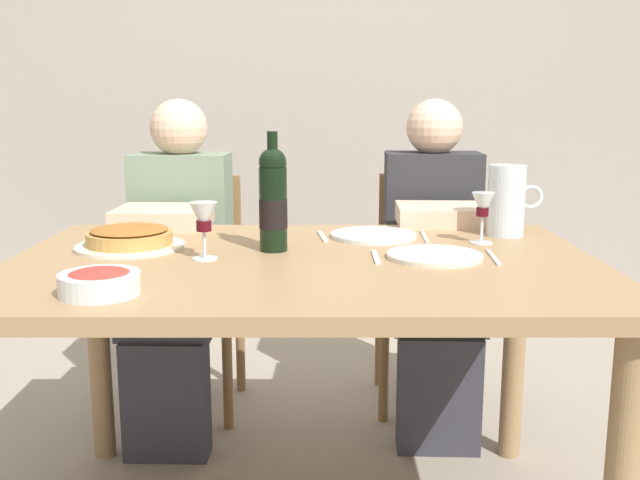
{
  "coord_description": "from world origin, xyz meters",
  "views": [
    {
      "loc": [
        0.04,
        -1.79,
        1.16
      ],
      "look_at": [
        0.05,
        0.09,
        0.79
      ],
      "focal_mm": 40.52,
      "sensor_mm": 36.0,
      "label": 1
    }
  ],
  "objects": [
    {
      "name": "baked_tart",
      "position": [
        -0.47,
        0.13,
        0.79
      ],
      "size": [
        0.3,
        0.3,
        0.06
      ],
      "color": "silver",
      "rests_on": "dining_table"
    },
    {
      "name": "salad_bowl",
      "position": [
        -0.42,
        -0.34,
        0.79
      ],
      "size": [
        0.17,
        0.17,
        0.05
      ],
      "color": "silver",
      "rests_on": "dining_table"
    },
    {
      "name": "dining_table",
      "position": [
        0.0,
        0.0,
        0.67
      ],
      "size": [
        1.5,
        1.0,
        0.76
      ],
      "color": "#9E7A51",
      "rests_on": "ground"
    },
    {
      "name": "knife_right_setting",
      "position": [
        0.35,
        0.29,
        0.76
      ],
      "size": [
        0.02,
        0.18,
        0.0
      ],
      "primitive_type": "cube",
      "rotation": [
        0.0,
        0.0,
        1.53
      ],
      "color": "silver",
      "rests_on": "dining_table"
    },
    {
      "name": "water_pitcher",
      "position": [
        0.59,
        0.32,
        0.85
      ],
      "size": [
        0.16,
        0.11,
        0.21
      ],
      "color": "silver",
      "rests_on": "dining_table"
    },
    {
      "name": "fork_left_setting",
      "position": [
        0.19,
        0.01,
        0.76
      ],
      "size": [
        0.01,
        0.16,
        0.0
      ],
      "primitive_type": "cube",
      "rotation": [
        0.0,
        0.0,
        1.57
      ],
      "color": "silver",
      "rests_on": "dining_table"
    },
    {
      "name": "spoon_right_setting",
      "position": [
        0.05,
        0.29,
        0.76
      ],
      "size": [
        0.03,
        0.16,
        0.0
      ],
      "primitive_type": "cube",
      "rotation": [
        0.0,
        0.0,
        1.7
      ],
      "color": "silver",
      "rests_on": "dining_table"
    },
    {
      "name": "knife_left_setting",
      "position": [
        0.49,
        0.01,
        0.76
      ],
      "size": [
        0.02,
        0.18,
        0.0
      ],
      "primitive_type": "cube",
      "rotation": [
        0.0,
        0.0,
        1.51
      ],
      "color": "silver",
      "rests_on": "dining_table"
    },
    {
      "name": "chair_left",
      "position": [
        -0.45,
        0.87,
        0.5
      ],
      "size": [
        0.41,
        0.41,
        0.87
      ],
      "rotation": [
        0.0,
        0.0,
        3.12
      ],
      "color": "olive",
      "rests_on": "ground"
    },
    {
      "name": "wine_glass_left_diner",
      "position": [
        -0.25,
        -0.01,
        0.86
      ],
      "size": [
        0.07,
        0.07,
        0.15
      ],
      "color": "silver",
      "rests_on": "dining_table"
    },
    {
      "name": "diner_left",
      "position": [
        -0.45,
        0.64,
        0.62
      ],
      "size": [
        0.34,
        0.51,
        1.16
      ],
      "rotation": [
        0.0,
        0.0,
        3.12
      ],
      "color": "gray",
      "rests_on": "ground"
    },
    {
      "name": "wine_bottle",
      "position": [
        -0.08,
        0.1,
        0.9
      ],
      "size": [
        0.08,
        0.08,
        0.32
      ],
      "color": "black",
      "rests_on": "dining_table"
    },
    {
      "name": "chair_right",
      "position": [
        0.45,
        0.92,
        0.5
      ],
      "size": [
        0.41,
        0.41,
        0.87
      ],
      "rotation": [
        0.0,
        0.0,
        3.11
      ],
      "color": "olive",
      "rests_on": "ground"
    },
    {
      "name": "diner_right",
      "position": [
        0.45,
        0.68,
        0.62
      ],
      "size": [
        0.35,
        0.51,
        1.16
      ],
      "rotation": [
        0.0,
        0.0,
        3.11
      ],
      "color": "#2D2D33",
      "rests_on": "ground"
    },
    {
      "name": "dinner_plate_left_setting",
      "position": [
        0.34,
        0.01,
        0.77
      ],
      "size": [
        0.24,
        0.24,
        0.01
      ],
      "primitive_type": "cylinder",
      "color": "silver",
      "rests_on": "dining_table"
    },
    {
      "name": "wine_glass_right_diner",
      "position": [
        0.5,
        0.2,
        0.86
      ],
      "size": [
        0.06,
        0.06,
        0.14
      ],
      "color": "silver",
      "rests_on": "dining_table"
    },
    {
      "name": "back_wall",
      "position": [
        0.0,
        2.04,
        1.4
      ],
      "size": [
        8.0,
        0.1,
        2.8
      ],
      "primitive_type": "cube",
      "color": "#A3998E",
      "rests_on": "ground"
    },
    {
      "name": "dinner_plate_right_setting",
      "position": [
        0.2,
        0.29,
        0.77
      ],
      "size": [
        0.25,
        0.25,
        0.01
      ],
      "primitive_type": "cylinder",
      "color": "silver",
      "rests_on": "dining_table"
    }
  ]
}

